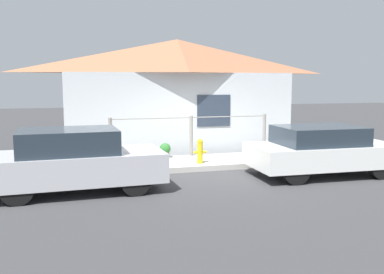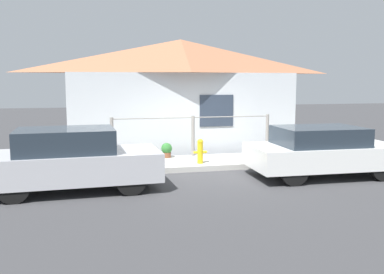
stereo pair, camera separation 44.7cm
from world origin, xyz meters
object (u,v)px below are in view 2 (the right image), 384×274
object	(u,v)px
car_right	(322,151)
potted_plant_near_hydrant	(167,150)
car_left	(72,160)
fire_hydrant	(200,151)

from	to	relation	value
car_right	potted_plant_near_hydrant	distance (m)	4.44
car_left	fire_hydrant	distance (m)	3.71
car_right	potted_plant_near_hydrant	size ratio (longest dim) A/B	8.65
potted_plant_near_hydrant	fire_hydrant	bearing A→B (deg)	-56.32
car_left	fire_hydrant	xyz separation A→B (m)	(3.33, 1.64, -0.18)
fire_hydrant	car_right	bearing A→B (deg)	-30.85
car_left	potted_plant_near_hydrant	world-z (taller)	car_left
car_left	car_right	world-z (taller)	car_left
car_left	car_right	distance (m)	6.07
car_left	fire_hydrant	world-z (taller)	car_left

